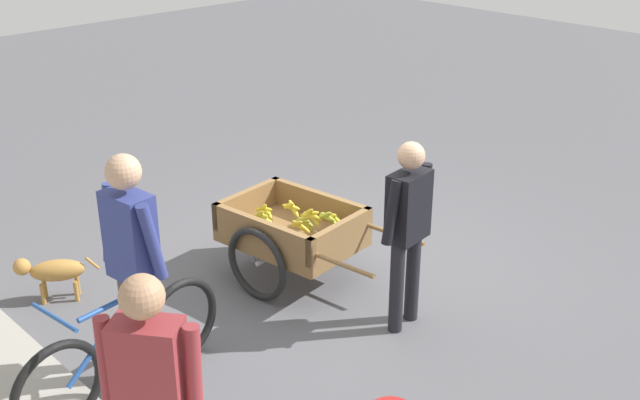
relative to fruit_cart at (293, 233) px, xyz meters
The scene contains 7 objects.
ground_plane 0.59m from the fruit_cart, 137.73° to the right, with size 24.00×24.00×0.00m, color #56565B.
fruit_cart is the anchor object (origin of this frame).
vendor_person 1.23m from the fruit_cart, behind, with size 0.24×0.57×1.51m.
bicycle 1.93m from the fruit_cart, 101.91° to the left, with size 0.46×1.66×0.85m.
cyclist_person 1.87m from the fruit_cart, 102.40° to the left, with size 0.52×0.24×1.70m.
dog 1.99m from the fruit_cart, 56.28° to the left, with size 0.42×0.58×0.40m.
bystander_person 2.95m from the fruit_cart, 124.25° to the left, with size 0.44×0.36×1.62m.
Camera 1 is at (-4.10, 4.21, 3.34)m, focal length 43.37 mm.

